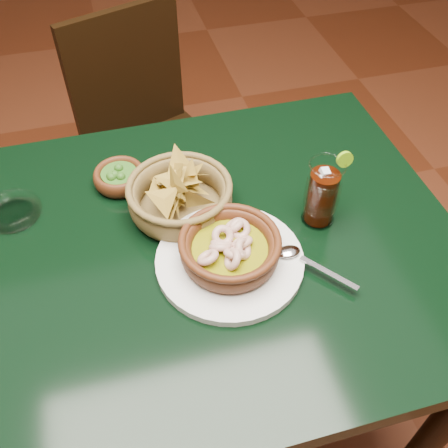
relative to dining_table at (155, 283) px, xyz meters
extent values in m
plane|color=#471C0C|center=(0.00, 0.00, -0.65)|extent=(7.00, 7.00, 0.00)
cube|color=black|center=(0.00, 0.00, 0.08)|extent=(1.20, 0.80, 0.04)
cylinder|color=black|center=(0.54, -0.34, -0.30)|extent=(0.06, 0.06, 0.71)
cylinder|color=black|center=(0.54, 0.34, -0.30)|extent=(0.06, 0.06, 0.71)
cube|color=black|center=(0.11, 0.64, -0.23)|extent=(0.51, 0.51, 0.04)
cylinder|color=black|center=(0.01, 0.42, -0.44)|extent=(0.03, 0.03, 0.42)
cylinder|color=black|center=(0.33, 0.54, -0.44)|extent=(0.03, 0.03, 0.42)
cylinder|color=black|center=(-0.11, 0.74, -0.44)|extent=(0.03, 0.03, 0.42)
cylinder|color=black|center=(0.21, 0.86, -0.44)|extent=(0.03, 0.03, 0.42)
cube|color=black|center=(0.05, 0.81, 0.00)|extent=(0.36, 0.16, 0.42)
cylinder|color=silver|center=(0.14, -0.06, 0.11)|extent=(0.27, 0.27, 0.01)
cylinder|color=#431E0D|center=(0.14, -0.06, 0.12)|extent=(0.16, 0.16, 0.01)
torus|color=#431E0D|center=(0.14, -0.06, 0.14)|extent=(0.20, 0.20, 0.04)
torus|color=#431E0D|center=(0.14, -0.06, 0.16)|extent=(0.18, 0.18, 0.01)
cylinder|color=#6A6B08|center=(0.14, -0.06, 0.14)|extent=(0.14, 0.14, 0.01)
torus|color=tan|center=(0.16, -0.06, 0.15)|extent=(0.06, 0.06, 0.04)
torus|color=tan|center=(0.17, -0.03, 0.15)|extent=(0.04, 0.04, 0.04)
torus|color=tan|center=(0.16, -0.02, 0.15)|extent=(0.05, 0.05, 0.04)
torus|color=tan|center=(0.13, -0.04, 0.15)|extent=(0.04, 0.04, 0.04)
torus|color=tan|center=(0.13, -0.05, 0.15)|extent=(0.06, 0.05, 0.05)
torus|color=tan|center=(0.12, -0.06, 0.15)|extent=(0.06, 0.05, 0.05)
torus|color=tan|center=(0.09, -0.08, 0.15)|extent=(0.05, 0.04, 0.04)
torus|color=tan|center=(0.13, -0.10, 0.15)|extent=(0.04, 0.05, 0.05)
torus|color=tan|center=(0.14, -0.08, 0.15)|extent=(0.06, 0.06, 0.04)
torus|color=tan|center=(0.16, -0.08, 0.15)|extent=(0.05, 0.05, 0.04)
cube|color=silver|center=(0.30, -0.15, 0.12)|extent=(0.08, 0.10, 0.00)
ellipsoid|color=silver|center=(0.25, -0.08, 0.12)|extent=(0.04, 0.03, 0.01)
cylinder|color=brown|center=(0.08, 0.09, 0.10)|extent=(0.18, 0.18, 0.01)
torus|color=brown|center=(0.08, 0.09, 0.13)|extent=(0.24, 0.24, 0.06)
torus|color=brown|center=(0.08, 0.09, 0.16)|extent=(0.21, 0.21, 0.01)
cone|color=olive|center=(0.09, 0.14, 0.19)|extent=(0.08, 0.08, 0.08)
cone|color=olive|center=(0.11, 0.12, 0.16)|extent=(0.06, 0.08, 0.06)
cone|color=olive|center=(0.08, 0.10, 0.16)|extent=(0.09, 0.07, 0.07)
cone|color=olive|center=(0.06, 0.14, 0.15)|extent=(0.10, 0.09, 0.06)
cone|color=olive|center=(0.10, 0.06, 0.16)|extent=(0.10, 0.04, 0.10)
cone|color=olive|center=(0.12, 0.12, 0.16)|extent=(0.09, 0.07, 0.06)
cone|color=olive|center=(0.04, 0.10, 0.15)|extent=(0.08, 0.11, 0.08)
cone|color=olive|center=(0.11, 0.11, 0.14)|extent=(0.10, 0.10, 0.04)
cone|color=olive|center=(0.06, 0.10, 0.14)|extent=(0.09, 0.10, 0.06)
cone|color=olive|center=(0.07, 0.10, 0.18)|extent=(0.11, 0.09, 0.06)
cone|color=olive|center=(0.10, 0.11, 0.16)|extent=(0.11, 0.10, 0.06)
cone|color=olive|center=(0.07, 0.08, 0.19)|extent=(0.05, 0.10, 0.11)
cone|color=olive|center=(0.10, 0.11, 0.14)|extent=(0.06, 0.09, 0.10)
cone|color=olive|center=(0.05, 0.04, 0.14)|extent=(0.05, 0.09, 0.10)
cone|color=olive|center=(0.07, 0.08, 0.15)|extent=(0.04, 0.09, 0.09)
cone|color=olive|center=(0.04, 0.05, 0.18)|extent=(0.10, 0.08, 0.08)
cone|color=olive|center=(0.08, 0.09, 0.16)|extent=(0.06, 0.11, 0.09)
cone|color=olive|center=(0.08, 0.11, 0.18)|extent=(0.03, 0.10, 0.10)
cone|color=olive|center=(0.07, 0.09, 0.14)|extent=(0.08, 0.09, 0.08)
cone|color=olive|center=(0.07, 0.10, 0.16)|extent=(0.07, 0.09, 0.08)
cone|color=olive|center=(0.06, 0.10, 0.15)|extent=(0.10, 0.09, 0.07)
cone|color=olive|center=(0.10, 0.11, 0.17)|extent=(0.08, 0.09, 0.08)
cylinder|color=#431E0D|center=(-0.03, 0.20, 0.10)|extent=(0.09, 0.09, 0.01)
torus|color=#431E0D|center=(-0.03, 0.20, 0.12)|extent=(0.13, 0.13, 0.04)
cylinder|color=#1D4911|center=(-0.03, 0.20, 0.13)|extent=(0.08, 0.08, 0.01)
sphere|color=#1D4911|center=(-0.03, 0.22, 0.13)|extent=(0.02, 0.02, 0.02)
sphere|color=#1D4911|center=(-0.02, 0.19, 0.13)|extent=(0.02, 0.02, 0.02)
sphere|color=#1D4911|center=(-0.04, 0.20, 0.13)|extent=(0.02, 0.02, 0.02)
sphere|color=#1D4911|center=(-0.04, 0.20, 0.13)|extent=(0.02, 0.02, 0.02)
sphere|color=#1D4911|center=(-0.04, 0.19, 0.13)|extent=(0.02, 0.02, 0.02)
cylinder|color=white|center=(0.34, 0.00, 0.10)|extent=(0.06, 0.06, 0.01)
torus|color=white|center=(0.34, 0.00, 0.17)|extent=(0.14, 0.14, 0.08)
cylinder|color=black|center=(0.34, 0.00, 0.16)|extent=(0.06, 0.06, 0.11)
cube|color=silver|center=(0.34, 0.01, 0.21)|extent=(0.02, 0.02, 0.02)
cube|color=silver|center=(0.33, -0.01, 0.19)|extent=(0.02, 0.02, 0.02)
cube|color=silver|center=(0.33, 0.00, 0.21)|extent=(0.02, 0.02, 0.03)
cube|color=silver|center=(0.33, 0.00, 0.20)|extent=(0.02, 0.02, 0.02)
torus|color=white|center=(0.34, 0.00, 0.24)|extent=(0.07, 0.07, 0.00)
cylinder|color=#6FA90F|center=(0.37, 0.00, 0.25)|extent=(0.03, 0.01, 0.03)
cylinder|color=white|center=(-0.25, 0.16, 0.10)|extent=(0.10, 0.10, 0.01)
torus|color=white|center=(-0.25, 0.16, 0.11)|extent=(0.12, 0.12, 0.03)
camera|label=1|loc=(-0.02, -0.61, 0.82)|focal=40.00mm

